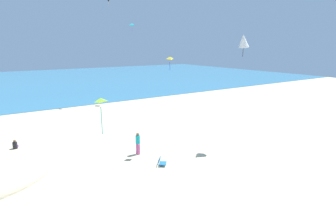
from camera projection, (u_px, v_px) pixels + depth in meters
name	position (u px, v px, depth m)	size (l,w,h in m)	color
ground_plane	(137.00, 133.00, 24.29)	(120.00, 120.00, 0.00)	beige
ocean_water	(43.00, 81.00, 60.19)	(120.00, 60.00, 0.05)	teal
beach_chair_far_left	(161.00, 162.00, 17.71)	(0.79, 0.79, 0.55)	#2370B2
person_2	(15.00, 145.00, 20.67)	(0.46, 0.61, 0.69)	black
person_3	(138.00, 142.00, 19.45)	(0.42, 0.42, 1.58)	#D8599E
kite_teal	(132.00, 24.00, 36.20)	(0.68, 0.83, 1.08)	#1EADAD
kite_white	(244.00, 41.00, 19.88)	(1.21, 1.12, 1.67)	white
kite_lime	(100.00, 101.00, 11.57)	(0.46, 0.37, 1.62)	#99DB33
kite_yellow	(170.00, 58.00, 19.10)	(0.47, 0.36, 0.98)	yellow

